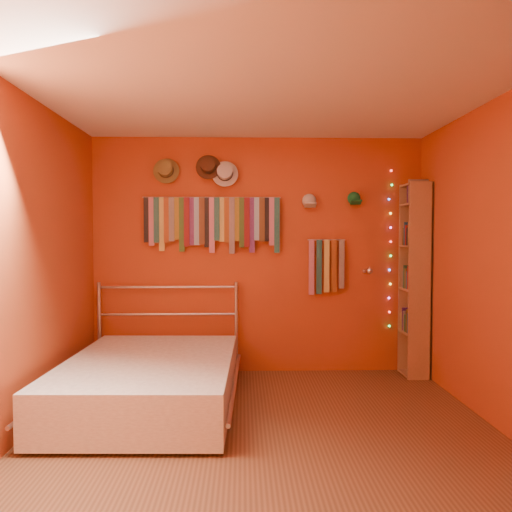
{
  "coord_description": "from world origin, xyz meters",
  "views": [
    {
      "loc": [
        -0.16,
        -3.57,
        1.45
      ],
      "look_at": [
        -0.05,
        0.9,
        1.28
      ],
      "focal_mm": 35.0,
      "sensor_mm": 36.0,
      "label": 1
    }
  ],
  "objects": [
    {
      "name": "ground",
      "position": [
        0.0,
        0.0,
        0.0
      ],
      "size": [
        3.5,
        3.5,
        0.0
      ],
      "primitive_type": "plane",
      "color": "brown",
      "rests_on": "ground"
    },
    {
      "name": "back_wall",
      "position": [
        0.0,
        1.75,
        1.25
      ],
      "size": [
        3.5,
        0.02,
        2.5
      ],
      "primitive_type": "cube",
      "color": "#A13719",
      "rests_on": "ground"
    },
    {
      "name": "right_wall",
      "position": [
        1.75,
        0.0,
        1.25
      ],
      "size": [
        0.02,
        3.5,
        2.5
      ],
      "primitive_type": "cube",
      "color": "#A13719",
      "rests_on": "ground"
    },
    {
      "name": "left_wall",
      "position": [
        -1.75,
        0.0,
        1.25
      ],
      "size": [
        0.02,
        3.5,
        2.5
      ],
      "primitive_type": "cube",
      "color": "#A13719",
      "rests_on": "ground"
    },
    {
      "name": "ceiling",
      "position": [
        0.0,
        0.0,
        2.5
      ],
      "size": [
        3.5,
        3.5,
        0.02
      ],
      "primitive_type": "cube",
      "color": "white",
      "rests_on": "back_wall"
    },
    {
      "name": "tie_rack",
      "position": [
        -0.48,
        1.68,
        1.62
      ],
      "size": [
        1.45,
        0.03,
        0.6
      ],
      "color": "silver",
      "rests_on": "back_wall"
    },
    {
      "name": "small_tie_rack",
      "position": [
        0.72,
        1.69,
        1.15
      ],
      "size": [
        0.4,
        0.03,
        0.59
      ],
      "color": "silver",
      "rests_on": "back_wall"
    },
    {
      "name": "fedora_olive",
      "position": [
        -0.96,
        1.66,
        2.14
      ],
      "size": [
        0.27,
        0.15,
        0.27
      ],
      "rotation": [
        1.36,
        0.0,
        0.0
      ],
      "color": "olive",
      "rests_on": "back_wall"
    },
    {
      "name": "fedora_brown",
      "position": [
        -0.52,
        1.66,
        2.18
      ],
      "size": [
        0.26,
        0.14,
        0.26
      ],
      "rotation": [
        1.36,
        0.0,
        0.0
      ],
      "color": "#442718",
      "rests_on": "back_wall"
    },
    {
      "name": "fedora_white",
      "position": [
        -0.35,
        1.66,
        2.11
      ],
      "size": [
        0.28,
        0.15,
        0.27
      ],
      "rotation": [
        1.36,
        0.0,
        0.0
      ],
      "color": "beige",
      "rests_on": "back_wall"
    },
    {
      "name": "cap_white",
      "position": [
        0.54,
        1.7,
        1.83
      ],
      "size": [
        0.16,
        0.21,
        0.16
      ],
      "color": "beige",
      "rests_on": "back_wall"
    },
    {
      "name": "cap_green",
      "position": [
        1.02,
        1.7,
        1.85
      ],
      "size": [
        0.16,
        0.2,
        0.16
      ],
      "color": "#186F34",
      "rests_on": "back_wall"
    },
    {
      "name": "fairy_lights",
      "position": [
        1.41,
        1.71,
        1.32
      ],
      "size": [
        0.05,
        0.02,
        1.69
      ],
      "color": "#FF3333",
      "rests_on": "back_wall"
    },
    {
      "name": "reading_lamp",
      "position": [
        1.14,
        1.54,
        1.09
      ],
      "size": [
        0.06,
        0.27,
        0.08
      ],
      "color": "silver",
      "rests_on": "back_wall"
    },
    {
      "name": "bookshelf",
      "position": [
        1.66,
        1.53,
        1.02
      ],
      "size": [
        0.25,
        0.34,
        2.0
      ],
      "color": "olive",
      "rests_on": "ground"
    },
    {
      "name": "bed",
      "position": [
        -0.95,
        0.63,
        0.23
      ],
      "size": [
        1.52,
        2.03,
        0.97
      ],
      "rotation": [
        0.0,
        0.0,
        -0.03
      ],
      "color": "silver",
      "rests_on": "ground"
    }
  ]
}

